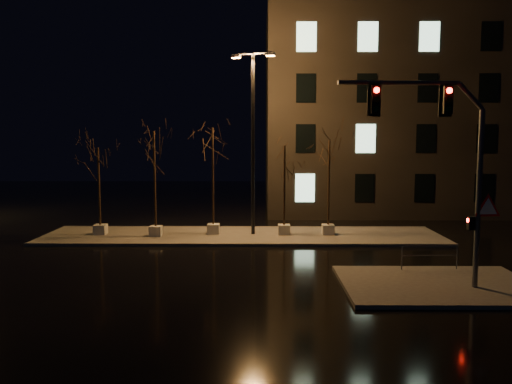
{
  "coord_description": "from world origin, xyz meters",
  "views": [
    {
      "loc": [
        0.99,
        -21.37,
        5.32
      ],
      "look_at": [
        0.78,
        3.34,
        2.8
      ],
      "focal_mm": 35.0,
      "sensor_mm": 36.0,
      "label": 1
    }
  ],
  "objects": [
    {
      "name": "traffic_signal_mast",
      "position": [
        7.48,
        -4.03,
        4.89
      ],
      "size": [
        5.91,
        0.49,
        7.22
      ],
      "rotation": [
        0.0,
        0.0,
        0.06
      ],
      "color": "#53555A",
      "rests_on": "sidewalk_corner"
    },
    {
      "name": "streetlight_main",
      "position": [
        0.59,
        6.18,
        5.89
      ],
      "size": [
        2.43,
        1.06,
        9.95
      ],
      "rotation": [
        0.0,
        0.0,
        -0.33
      ],
      "color": "black",
      "rests_on": "median"
    },
    {
      "name": "tree_1",
      "position": [
        -4.73,
        5.51,
        4.6
      ],
      "size": [
        1.8,
        1.8,
        5.87
      ],
      "color": "#B2B1A6",
      "rests_on": "median"
    },
    {
      "name": "tree_0",
      "position": [
        -7.92,
        5.97,
        3.91
      ],
      "size": [
        1.8,
        1.8,
        4.95
      ],
      "color": "#B2B1A6",
      "rests_on": "median"
    },
    {
      "name": "tree_3",
      "position": [
        2.32,
        6.03,
        3.99
      ],
      "size": [
        1.8,
        1.8,
        5.07
      ],
      "color": "#B2B1A6",
      "rests_on": "median"
    },
    {
      "name": "median",
      "position": [
        0.0,
        6.0,
        0.07
      ],
      "size": [
        22.0,
        5.0,
        0.15
      ],
      "primitive_type": "cube",
      "color": "#4C4944",
      "rests_on": "ground"
    },
    {
      "name": "tree_4",
      "position": [
        4.78,
        6.07,
        4.22
      ],
      "size": [
        1.8,
        1.8,
        5.36
      ],
      "color": "#B2B1A6",
      "rests_on": "median"
    },
    {
      "name": "guard_rail_a",
      "position": [
        7.86,
        -1.5,
        0.8
      ],
      "size": [
        2.32,
        0.18,
        1.0
      ],
      "rotation": [
        0.0,
        0.0,
        0.06
      ],
      "color": "#53555A",
      "rests_on": "sidewalk_corner"
    },
    {
      "name": "tree_2",
      "position": [
        -1.64,
        6.22,
        4.77
      ],
      "size": [
        1.8,
        1.8,
        6.09
      ],
      "color": "#B2B1A6",
      "rests_on": "median"
    },
    {
      "name": "ground",
      "position": [
        0.0,
        0.0,
        0.0
      ],
      "size": [
        90.0,
        90.0,
        0.0
      ],
      "primitive_type": "plane",
      "color": "black",
      "rests_on": "ground"
    },
    {
      "name": "building",
      "position": [
        14.0,
        18.0,
        7.5
      ],
      "size": [
        25.0,
        12.0,
        15.0
      ],
      "primitive_type": "cube",
      "color": "black",
      "rests_on": "ground"
    },
    {
      "name": "sidewalk_corner",
      "position": [
        7.5,
        -3.5,
        0.07
      ],
      "size": [
        7.0,
        5.0,
        0.15
      ],
      "primitive_type": "cube",
      "color": "#4C4944",
      "rests_on": "ground"
    }
  ]
}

